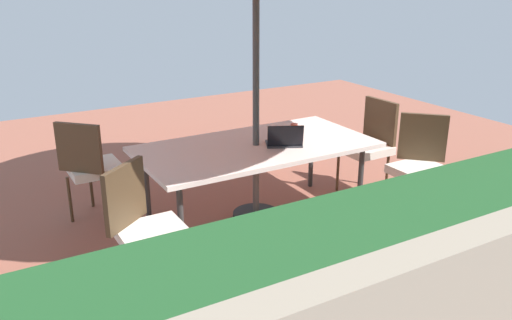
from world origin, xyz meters
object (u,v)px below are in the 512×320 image
(dining_table, at_px, (256,149))
(chair_northwest, at_px, (421,163))
(laptop, at_px, (284,141))
(cup, at_px, (294,129))
(chair_west, at_px, (369,142))
(chair_northeast, at_px, (145,225))
(chair_southeast, at_px, (90,164))

(dining_table, distance_m, chair_northwest, 1.54)
(dining_table, height_order, laptop, laptop)
(chair_northwest, bearing_deg, cup, 179.41)
(dining_table, height_order, cup, cup)
(cup, bearing_deg, laptop, 43.72)
(laptop, bearing_deg, dining_table, -12.60)
(dining_table, relative_size, chair_west, 2.18)
(dining_table, height_order, chair_northeast, chair_northeast)
(chair_northeast, xyz_separation_m, chair_west, (-2.65, -0.69, 0.00))
(chair_northeast, distance_m, cup, 1.99)
(cup, bearing_deg, chair_northwest, 134.50)
(chair_southeast, relative_size, cup, 9.87)
(chair_northeast, height_order, chair_southeast, same)
(chair_northwest, relative_size, chair_northeast, 1.00)
(chair_southeast, bearing_deg, chair_northwest, -164.04)
(dining_table, distance_m, chair_southeast, 1.53)
(chair_southeast, xyz_separation_m, laptop, (-1.53, 0.92, 0.23))
(laptop, bearing_deg, chair_northeast, 45.39)
(chair_northeast, bearing_deg, chair_southeast, 53.06)
(chair_west, bearing_deg, laptop, -85.49)
(chair_west, xyz_separation_m, cup, (0.85, -0.13, 0.24))
(chair_northwest, distance_m, chair_northeast, 2.64)
(chair_southeast, distance_m, cup, 1.94)
(chair_west, relative_size, chair_southeast, 1.00)
(chair_northeast, relative_size, cup, 9.87)
(chair_northwest, xyz_separation_m, chair_west, (-0.01, -0.73, 0.00))
(chair_northeast, distance_m, laptop, 1.61)
(dining_table, xyz_separation_m, laptop, (-0.20, 0.16, 0.09))
(chair_southeast, height_order, laptop, chair_southeast)
(chair_northwest, distance_m, chair_west, 0.73)
(chair_west, distance_m, laptop, 1.18)
(chair_west, bearing_deg, chair_northwest, -3.71)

